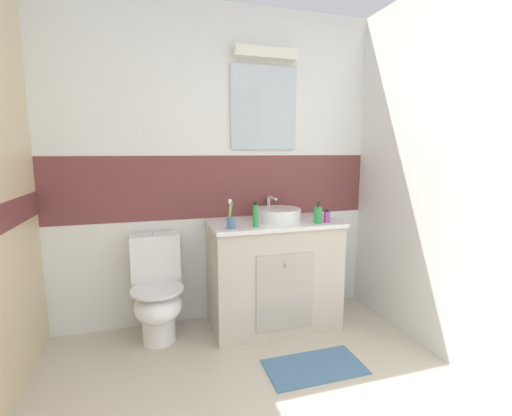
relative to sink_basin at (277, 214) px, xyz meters
name	(u,v)px	position (x,y,z in m)	size (l,w,h in m)	color
ground_plane	(264,416)	(-0.41, -0.95, -0.92)	(3.20, 3.48, 0.04)	beige
wall_back_tiled	(218,167)	(-0.41, 0.30, 0.36)	(3.20, 0.20, 2.50)	white
wall_right_plain	(483,174)	(0.94, -0.95, 0.35)	(0.10, 3.48, 2.50)	white
vanity_cabinet	(273,273)	(-0.04, -0.01, -0.48)	(1.00, 0.55, 0.85)	beige
sink_basin	(277,214)	(0.00, 0.00, 0.00)	(0.37, 0.41, 0.17)	white
toilet	(157,292)	(-0.93, 0.01, -0.54)	(0.37, 0.50, 0.78)	white
toothbrush_cup	(231,220)	(-0.42, -0.19, 0.01)	(0.06, 0.06, 0.21)	#4C7299
soap_dispenser	(318,215)	(0.25, -0.20, 0.01)	(0.06, 0.06, 0.16)	green
deodorant_spray_can	(256,215)	(-0.23, -0.20, 0.03)	(0.04, 0.04, 0.18)	green
perfume_flask_small	(327,216)	(0.33, -0.20, 0.00)	(0.04, 0.03, 0.10)	#993F99
bath_mat	(314,367)	(0.02, -0.66, -0.90)	(0.63, 0.34, 0.01)	#4C7299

